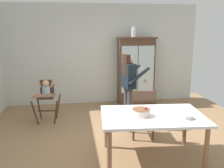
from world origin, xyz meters
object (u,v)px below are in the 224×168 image
Objects in this scene: dining_chair_far_side at (143,110)px; china_cabinet at (136,71)px; serving_bowl at (187,117)px; ceramic_vase at (134,32)px; dining_table at (152,120)px; birthday_cake at (141,112)px; high_chair_with_toddler at (46,93)px; adult_person at (129,81)px.

china_cabinet is at bearing -96.03° from dining_chair_far_side.
ceramic_vase is at bearing 90.83° from serving_bowl.
china_cabinet is 3.03m from dining_table.
birthday_cake is at bearing -101.26° from ceramic_vase.
ceramic_vase is 0.96× the size of birthday_cake.
china_cabinet is at bearing -2.81° from ceramic_vase.
ceramic_vase is 2.67m from dining_chair_far_side.
high_chair_with_toddler is 0.57× the size of dining_table.
china_cabinet is 1.03m from ceramic_vase.
adult_person is 0.85m from dining_chair_far_side.
adult_person is at bearing 92.01° from dining_table.
adult_person is at bearing -10.10° from high_chair_with_toddler.
dining_table is at bearing -42.68° from high_chair_with_toddler.
dining_chair_far_side is at bearing 71.62° from birthday_cake.
ceramic_vase is 3.28m from dining_table.
high_chair_with_toddler is 3.39× the size of birthday_cake.
adult_person is 1.50m from birthday_cake.
serving_bowl is 1.07m from dining_chair_far_side.
adult_person is at bearing 106.55° from serving_bowl.
china_cabinet is at bearing 77.36° from birthday_cake.
birthday_cake is 0.82m from dining_chair_far_side.
dining_chair_far_side is at bearing -28.26° from high_chair_with_toddler.
adult_person is (-0.46, -1.51, -0.98)m from ceramic_vase.
ceramic_vase is at bearing -94.17° from dining_chair_far_side.
serving_bowl is (0.64, -0.22, -0.03)m from birthday_cake.
high_chair_with_toddler is at bearing 133.44° from dining_table.
dining_table is at bearing 3.70° from birthday_cake.
high_chair_with_toddler is 2.52m from birthday_cake.
high_chair_with_toddler is 0.62× the size of adult_person.
serving_bowl is at bearing -89.17° from ceramic_vase.
adult_person reaches higher than dining_chair_far_side.
dining_chair_far_side reaches higher than dining_table.
china_cabinet is 1.10× the size of dining_table.
high_chair_with_toddler reaches higher than dining_table.
china_cabinet reaches higher than high_chair_with_toddler.
high_chair_with_toddler is 2.63m from dining_table.
adult_person is 1.51m from dining_table.
china_cabinet is 2.32m from dining_chair_far_side.
dining_chair_far_side is (1.87, -1.18, -0.10)m from high_chair_with_toddler.
serving_bowl is at bearing 116.76° from dining_chair_far_side.
china_cabinet is at bearing 28.88° from high_chair_with_toddler.
ceramic_vase is at bearing 177.19° from china_cabinet.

